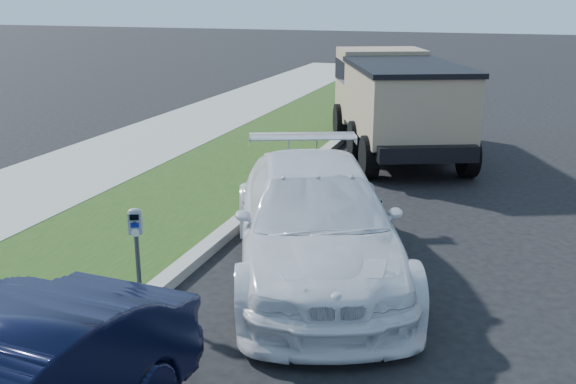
% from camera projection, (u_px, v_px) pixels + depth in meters
% --- Properties ---
extents(ground, '(120.00, 120.00, 0.00)m').
position_uv_depth(ground, '(368.00, 299.00, 8.51)').
color(ground, black).
rests_on(ground, ground).
extents(streetside, '(6.12, 50.00, 0.15)m').
position_uv_depth(streetside, '(84.00, 206.00, 11.99)').
color(streetside, gray).
rests_on(streetside, ground).
extents(parking_meter, '(0.19, 0.16, 1.20)m').
position_uv_depth(parking_meter, '(136.00, 235.00, 7.92)').
color(parking_meter, '#3F4247').
rests_on(parking_meter, ground).
extents(white_wagon, '(3.88, 5.65, 1.52)m').
position_uv_depth(white_wagon, '(316.00, 219.00, 9.15)').
color(white_wagon, white).
rests_on(white_wagon, ground).
extents(dump_truck, '(4.22, 6.27, 2.31)m').
position_uv_depth(dump_truck, '(395.00, 98.00, 16.00)').
color(dump_truck, black).
rests_on(dump_truck, ground).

